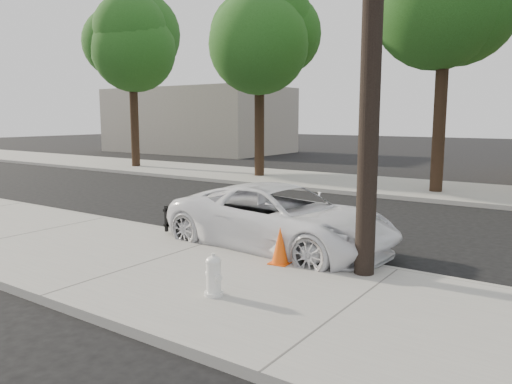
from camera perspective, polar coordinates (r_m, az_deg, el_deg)
ground at (r=12.88m, az=1.94°, el=-4.05°), size 120.00×120.00×0.00m
near_sidewalk at (r=9.64m, az=-12.15°, el=-8.16°), size 90.00×4.40×0.15m
far_sidewalk at (r=20.43m, az=14.92°, el=0.61°), size 90.00×5.00×0.15m
curb_near at (r=11.20m, az=-3.90°, el=-5.61°), size 90.00×0.12×0.16m
building_far at (r=40.65m, az=-6.67°, el=8.13°), size 14.00×8.00×5.00m
tree_a at (r=27.87m, az=-13.97°, el=16.03°), size 4.65×4.50×9.00m
tree_b at (r=22.73m, az=0.60°, el=17.05°), size 4.34×4.20×8.45m
police_cruiser at (r=10.56m, az=2.81°, el=-2.99°), size 5.22×2.72×1.40m
fire_hydrant at (r=7.63m, az=-4.87°, el=-9.59°), size 0.33×0.30×0.61m
traffic_cone at (r=9.18m, az=2.76°, el=-6.17°), size 0.39×0.39×0.69m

